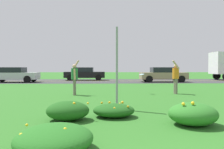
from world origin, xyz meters
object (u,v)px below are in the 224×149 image
person_thrower_green_shirt (75,77)px  frisbee_pale_blue (142,74)px  car_tan_center_right (163,74)px  person_catcher_orange_shirt (176,76)px  car_black_center_left (85,74)px  sign_post_near_path (117,68)px  car_silver_leftmost (14,75)px

person_thrower_green_shirt → frisbee_pale_blue: 3.58m
car_tan_center_right → person_catcher_orange_shirt: bearing=-101.1°
car_black_center_left → car_tan_center_right: size_ratio=1.00×
person_thrower_green_shirt → frisbee_pale_blue: person_thrower_green_shirt is taller
sign_post_near_path → person_catcher_orange_shirt: sign_post_near_path is taller
person_thrower_green_shirt → car_silver_leftmost: 12.65m
frisbee_pale_blue → person_thrower_green_shirt: bearing=-171.3°
sign_post_near_path → person_thrower_green_shirt: sign_post_near_path is taller
person_catcher_orange_shirt → car_silver_leftmost: bearing=141.5°
person_catcher_orange_shirt → car_black_center_left: bearing=114.3°
car_black_center_left → sign_post_near_path: bearing=-81.5°
car_silver_leftmost → car_black_center_left: same height
frisbee_pale_blue → car_black_center_left: size_ratio=0.06×
person_catcher_orange_shirt → car_silver_leftmost: 16.06m
frisbee_pale_blue → car_tan_center_right: (3.75, 9.83, -0.30)m
car_silver_leftmost → car_black_center_left: size_ratio=1.00×
person_catcher_orange_shirt → frisbee_pale_blue: person_catcher_orange_shirt is taller
person_catcher_orange_shirt → car_silver_leftmost: person_catcher_orange_shirt is taller
sign_post_near_path → car_silver_leftmost: 17.04m
sign_post_near_path → person_catcher_orange_shirt: size_ratio=1.52×
frisbee_pale_blue → car_silver_leftmost: size_ratio=0.06×
person_catcher_orange_shirt → frisbee_pale_blue: (-1.80, 0.16, 0.08)m
frisbee_pale_blue → car_silver_leftmost: 14.59m
car_tan_center_right → car_black_center_left: bearing=156.7°
person_catcher_orange_shirt → car_silver_leftmost: (-12.57, 9.99, -0.22)m
person_thrower_green_shirt → person_catcher_orange_shirt: size_ratio=1.00×
sign_post_near_path → car_tan_center_right: sign_post_near_path is taller
person_catcher_orange_shirt → car_tan_center_right: size_ratio=0.40×
frisbee_pale_blue → car_tan_center_right: car_tan_center_right is taller
frisbee_pale_blue → car_silver_leftmost: car_silver_leftmost is taller
person_catcher_orange_shirt → car_tan_center_right: bearing=78.9°
sign_post_near_path → person_thrower_green_shirt: (-1.94, 3.97, -0.43)m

